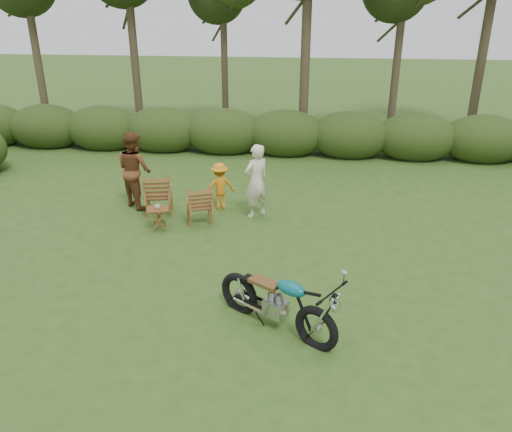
# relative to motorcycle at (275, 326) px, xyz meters

# --- Properties ---
(ground) EXTENTS (80.00, 80.00, 0.00)m
(ground) POSITION_rel_motorcycle_xyz_m (-0.46, 0.35, 0.00)
(ground) COLOR #2C4717
(ground) RESTS_ON ground
(tree_line) EXTENTS (22.52, 11.62, 8.14)m
(tree_line) POSITION_rel_motorcycle_xyz_m (0.04, 10.09, 3.81)
(tree_line) COLOR #372D1E
(tree_line) RESTS_ON ground
(motorcycle) EXTENTS (2.09, 1.72, 1.14)m
(motorcycle) POSITION_rel_motorcycle_xyz_m (0.00, 0.00, 0.00)
(motorcycle) COLOR #0C9A9E
(motorcycle) RESTS_ON ground
(lawn_chair_right) EXTENTS (0.76, 0.76, 0.86)m
(lawn_chair_right) POSITION_rel_motorcycle_xyz_m (-1.97, 3.65, 0.00)
(lawn_chair_right) COLOR brown
(lawn_chair_right) RESTS_ON ground
(lawn_chair_left) EXTENTS (0.80, 0.80, 0.97)m
(lawn_chair_left) POSITION_rel_motorcycle_xyz_m (-3.00, 4.05, 0.00)
(lawn_chair_left) COLOR brown
(lawn_chair_left) RESTS_ON ground
(side_table) EXTENTS (0.56, 0.51, 0.48)m
(side_table) POSITION_rel_motorcycle_xyz_m (-2.75, 3.17, 0.24)
(side_table) COLOR #5A2D16
(side_table) RESTS_ON ground
(cup) EXTENTS (0.14, 0.14, 0.09)m
(cup) POSITION_rel_motorcycle_xyz_m (-2.74, 3.16, 0.53)
(cup) COLOR beige
(cup) RESTS_ON side_table
(adult_a) EXTENTS (0.72, 0.70, 1.67)m
(adult_a) POSITION_rel_motorcycle_xyz_m (-0.78, 4.13, 0.00)
(adult_a) COLOR beige
(adult_a) RESTS_ON ground
(adult_b) EXTENTS (1.10, 1.06, 1.78)m
(adult_b) POSITION_rel_motorcycle_xyz_m (-3.66, 4.44, 0.00)
(adult_b) COLOR brown
(adult_b) RESTS_ON ground
(child) EXTENTS (0.82, 0.67, 1.11)m
(child) POSITION_rel_motorcycle_xyz_m (-1.67, 4.49, 0.00)
(child) COLOR orange
(child) RESTS_ON ground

